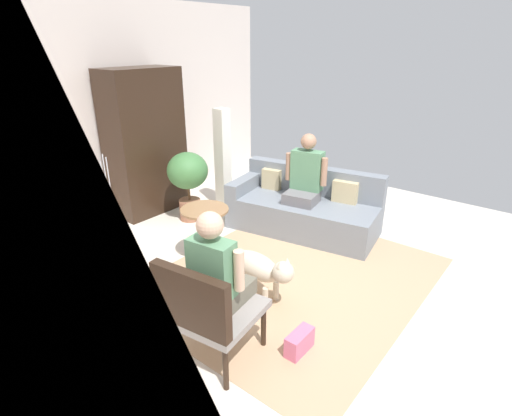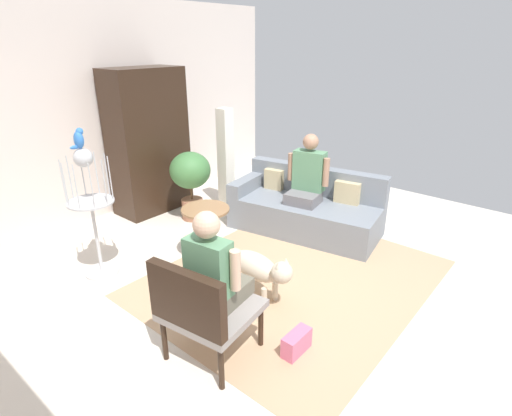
{
  "view_description": "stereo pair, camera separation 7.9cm",
  "coord_description": "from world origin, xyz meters",
  "px_view_note": "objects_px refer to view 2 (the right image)",
  "views": [
    {
      "loc": [
        -2.96,
        -2.09,
        2.37
      ],
      "look_at": [
        -0.03,
        0.27,
        0.79
      ],
      "focal_mm": 28.43,
      "sensor_mm": 36.0,
      "label": 1
    },
    {
      "loc": [
        -2.91,
        -2.15,
        2.37
      ],
      "look_at": [
        -0.03,
        0.27,
        0.79
      ],
      "focal_mm": 28.43,
      "sensor_mm": 36.0,
      "label": 2
    }
  ],
  "objects_px": {
    "parrot": "(79,139)",
    "armoire_cabinet": "(148,142)",
    "potted_plant": "(190,176)",
    "round_end_table": "(206,227)",
    "person_on_armchair": "(214,269)",
    "person_on_couch": "(308,175)",
    "bird_cage_stand": "(91,205)",
    "armchair": "(201,307)",
    "column_lamp": "(226,160)",
    "dog": "(260,268)",
    "handbag": "(297,343)",
    "couch": "(305,209)"
  },
  "relations": [
    {
      "from": "person_on_couch",
      "to": "column_lamp",
      "type": "distance_m",
      "value": 1.39
    },
    {
      "from": "parrot",
      "to": "potted_plant",
      "type": "bearing_deg",
      "value": 11.66
    },
    {
      "from": "person_on_armchair",
      "to": "parrot",
      "type": "relative_size",
      "value": 4.11
    },
    {
      "from": "bird_cage_stand",
      "to": "column_lamp",
      "type": "xyz_separation_m",
      "value": [
        2.27,
        0.29,
        -0.08
      ]
    },
    {
      "from": "bird_cage_stand",
      "to": "parrot",
      "type": "bearing_deg",
      "value": -180.0
    },
    {
      "from": "round_end_table",
      "to": "armoire_cabinet",
      "type": "xyz_separation_m",
      "value": [
        0.54,
        1.72,
        0.61
      ]
    },
    {
      "from": "handbag",
      "to": "armoire_cabinet",
      "type": "bearing_deg",
      "value": 71.35
    },
    {
      "from": "armoire_cabinet",
      "to": "handbag",
      "type": "height_order",
      "value": "armoire_cabinet"
    },
    {
      "from": "person_on_couch",
      "to": "person_on_armchair",
      "type": "distance_m",
      "value": 2.45
    },
    {
      "from": "couch",
      "to": "bird_cage_stand",
      "type": "relative_size",
      "value": 1.45
    },
    {
      "from": "person_on_armchair",
      "to": "bird_cage_stand",
      "type": "bearing_deg",
      "value": 89.23
    },
    {
      "from": "column_lamp",
      "to": "handbag",
      "type": "xyz_separation_m",
      "value": [
        -1.9,
        -2.61,
        -0.64
      ]
    },
    {
      "from": "armoire_cabinet",
      "to": "bird_cage_stand",
      "type": "bearing_deg",
      "value": -144.59
    },
    {
      "from": "person_on_couch",
      "to": "bird_cage_stand",
      "type": "height_order",
      "value": "bird_cage_stand"
    },
    {
      "from": "parrot",
      "to": "column_lamp",
      "type": "xyz_separation_m",
      "value": [
        2.28,
        0.29,
        -0.76
      ]
    },
    {
      "from": "person_on_couch",
      "to": "column_lamp",
      "type": "relative_size",
      "value": 0.59
    },
    {
      "from": "person_on_couch",
      "to": "column_lamp",
      "type": "height_order",
      "value": "column_lamp"
    },
    {
      "from": "person_on_couch",
      "to": "dog",
      "type": "xyz_separation_m",
      "value": [
        -1.56,
        -0.51,
        -0.43
      ]
    },
    {
      "from": "armoire_cabinet",
      "to": "potted_plant",
      "type": "bearing_deg",
      "value": -81.54
    },
    {
      "from": "dog",
      "to": "round_end_table",
      "type": "bearing_deg",
      "value": 77.78
    },
    {
      "from": "round_end_table",
      "to": "handbag",
      "type": "bearing_deg",
      "value": -109.84
    },
    {
      "from": "person_on_couch",
      "to": "potted_plant",
      "type": "xyz_separation_m",
      "value": [
        -0.7,
        1.44,
        -0.13
      ]
    },
    {
      "from": "column_lamp",
      "to": "handbag",
      "type": "relative_size",
      "value": 5.26
    },
    {
      "from": "dog",
      "to": "potted_plant",
      "type": "distance_m",
      "value": 2.14
    },
    {
      "from": "round_end_table",
      "to": "potted_plant",
      "type": "distance_m",
      "value": 1.2
    },
    {
      "from": "dog",
      "to": "armoire_cabinet",
      "type": "height_order",
      "value": "armoire_cabinet"
    },
    {
      "from": "person_on_couch",
      "to": "column_lamp",
      "type": "xyz_separation_m",
      "value": [
        -0.06,
        1.39,
        -0.04
      ]
    },
    {
      "from": "potted_plant",
      "to": "handbag",
      "type": "xyz_separation_m",
      "value": [
        -1.26,
        -2.66,
        -0.54
      ]
    },
    {
      "from": "armchair",
      "to": "parrot",
      "type": "relative_size",
      "value": 4.59
    },
    {
      "from": "armchair",
      "to": "bird_cage_stand",
      "type": "distance_m",
      "value": 1.86
    },
    {
      "from": "armchair",
      "to": "parrot",
      "type": "distance_m",
      "value": 2.07
    },
    {
      "from": "dog",
      "to": "bird_cage_stand",
      "type": "distance_m",
      "value": 1.84
    },
    {
      "from": "round_end_table",
      "to": "bird_cage_stand",
      "type": "height_order",
      "value": "bird_cage_stand"
    },
    {
      "from": "couch",
      "to": "dog",
      "type": "distance_m",
      "value": 1.68
    },
    {
      "from": "person_on_armchair",
      "to": "parrot",
      "type": "height_order",
      "value": "parrot"
    },
    {
      "from": "round_end_table",
      "to": "column_lamp",
      "type": "xyz_separation_m",
      "value": [
        1.3,
        0.94,
        0.33
      ]
    },
    {
      "from": "couch",
      "to": "handbag",
      "type": "bearing_deg",
      "value": -147.65
    },
    {
      "from": "couch",
      "to": "round_end_table",
      "type": "relative_size",
      "value": 3.21
    },
    {
      "from": "person_on_couch",
      "to": "round_end_table",
      "type": "bearing_deg",
      "value": 161.6
    },
    {
      "from": "armchair",
      "to": "column_lamp",
      "type": "xyz_separation_m",
      "value": [
        2.46,
        2.11,
        0.21
      ]
    },
    {
      "from": "person_on_armchair",
      "to": "bird_cage_stand",
      "type": "relative_size",
      "value": 0.58
    },
    {
      "from": "armchair",
      "to": "column_lamp",
      "type": "relative_size",
      "value": 0.61
    },
    {
      "from": "bird_cage_stand",
      "to": "potted_plant",
      "type": "height_order",
      "value": "bird_cage_stand"
    },
    {
      "from": "parrot",
      "to": "armoire_cabinet",
      "type": "height_order",
      "value": "armoire_cabinet"
    },
    {
      "from": "couch",
      "to": "armoire_cabinet",
      "type": "relative_size",
      "value": 1.0
    },
    {
      "from": "dog",
      "to": "column_lamp",
      "type": "distance_m",
      "value": 2.45
    },
    {
      "from": "couch",
      "to": "column_lamp",
      "type": "relative_size",
      "value": 1.37
    },
    {
      "from": "person_on_couch",
      "to": "armoire_cabinet",
      "type": "height_order",
      "value": "armoire_cabinet"
    },
    {
      "from": "potted_plant",
      "to": "round_end_table",
      "type": "bearing_deg",
      "value": -123.5
    },
    {
      "from": "bird_cage_stand",
      "to": "potted_plant",
      "type": "bearing_deg",
      "value": 11.74
    }
  ]
}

